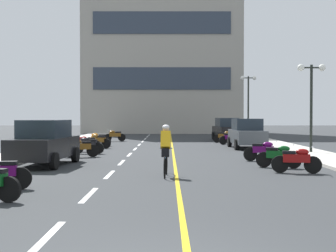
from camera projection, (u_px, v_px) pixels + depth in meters
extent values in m
plane|color=#2D3033|center=(169.00, 150.00, 26.42)|extent=(140.00, 140.00, 0.00)
cube|color=#B7B2A8|center=(57.00, 146.00, 29.43)|extent=(2.40, 72.00, 0.12)
cube|color=#B7B2A8|center=(281.00, 146.00, 29.41)|extent=(2.40, 72.00, 0.12)
cube|color=silver|center=(47.00, 237.00, 7.43)|extent=(0.14, 2.20, 0.01)
cube|color=silver|center=(90.00, 195.00, 11.43)|extent=(0.14, 2.20, 0.01)
cube|color=silver|center=(110.00, 174.00, 15.43)|extent=(0.14, 2.20, 0.01)
cube|color=silver|center=(122.00, 162.00, 19.43)|extent=(0.14, 2.20, 0.01)
cube|color=silver|center=(130.00, 155.00, 23.42)|extent=(0.14, 2.20, 0.01)
cube|color=silver|center=(136.00, 149.00, 27.42)|extent=(0.14, 2.20, 0.01)
cube|color=silver|center=(140.00, 145.00, 31.42)|extent=(0.14, 2.20, 0.01)
cube|color=silver|center=(143.00, 142.00, 35.42)|extent=(0.14, 2.20, 0.01)
cube|color=silver|center=(146.00, 139.00, 39.42)|extent=(0.14, 2.20, 0.01)
cube|color=silver|center=(148.00, 137.00, 43.42)|extent=(0.14, 2.20, 0.01)
cube|color=silver|center=(150.00, 135.00, 47.42)|extent=(0.14, 2.20, 0.01)
cube|color=silver|center=(151.00, 134.00, 51.42)|extent=(0.14, 2.20, 0.01)
cube|color=gold|center=(173.00, 147.00, 29.42)|extent=(0.12, 66.00, 0.01)
cube|color=#9E998E|center=(163.00, 48.00, 54.76)|extent=(18.02, 9.14, 20.37)
cube|color=#2D3847|center=(163.00, 78.00, 50.23)|extent=(15.14, 0.10, 2.44)
cube|color=#2D3847|center=(163.00, 23.00, 50.10)|extent=(15.14, 0.10, 2.44)
cylinder|color=black|center=(312.00, 108.00, 23.58)|extent=(0.14, 0.14, 4.50)
cylinder|color=black|center=(312.00, 68.00, 23.54)|extent=(1.10, 0.08, 0.08)
sphere|color=white|center=(302.00, 68.00, 23.54)|extent=(0.36, 0.36, 0.36)
sphere|color=white|center=(323.00, 68.00, 23.54)|extent=(0.36, 0.36, 0.36)
cylinder|color=black|center=(249.00, 106.00, 41.27)|extent=(0.14, 0.14, 5.45)
cylinder|color=black|center=(249.00, 78.00, 41.22)|extent=(1.10, 0.08, 0.08)
sphere|color=white|center=(243.00, 78.00, 41.22)|extent=(0.36, 0.36, 0.36)
sphere|color=white|center=(255.00, 78.00, 41.21)|extent=(0.36, 0.36, 0.36)
cylinder|color=black|center=(38.00, 154.00, 19.72)|extent=(0.27, 0.66, 0.64)
cylinder|color=black|center=(76.00, 155.00, 19.58)|extent=(0.27, 0.66, 0.64)
cylinder|color=black|center=(10.00, 161.00, 16.93)|extent=(0.27, 0.66, 0.64)
cylinder|color=black|center=(55.00, 161.00, 16.79)|extent=(0.27, 0.66, 0.64)
cube|color=black|center=(46.00, 148.00, 18.24)|extent=(2.02, 4.32, 0.80)
cube|color=#1E2833|center=(45.00, 129.00, 18.23)|extent=(1.73, 2.32, 0.70)
cylinder|color=black|center=(230.00, 142.00, 29.36)|extent=(0.23, 0.64, 0.64)
cylinder|color=black|center=(257.00, 142.00, 29.38)|extent=(0.23, 0.64, 0.64)
cylinder|color=black|center=(238.00, 145.00, 26.56)|extent=(0.23, 0.64, 0.64)
cylinder|color=black|center=(267.00, 145.00, 26.58)|extent=(0.23, 0.64, 0.64)
cube|color=#4C5156|center=(248.00, 137.00, 27.96)|extent=(1.77, 4.23, 0.80)
cube|color=#1E2833|center=(248.00, 124.00, 27.95)|extent=(1.59, 2.22, 0.70)
cylinder|color=black|center=(214.00, 136.00, 38.66)|extent=(0.27, 0.66, 0.64)
cylinder|color=black|center=(234.00, 136.00, 38.79)|extent=(0.27, 0.66, 0.64)
cylinder|color=black|center=(221.00, 137.00, 35.87)|extent=(0.27, 0.66, 0.64)
cylinder|color=black|center=(242.00, 137.00, 36.00)|extent=(0.27, 0.66, 0.64)
cube|color=black|center=(228.00, 131.00, 37.32)|extent=(2.02, 4.32, 0.80)
cube|color=#1E2833|center=(228.00, 122.00, 37.31)|extent=(1.73, 2.32, 0.70)
cylinder|color=black|center=(10.00, 189.00, 10.44)|extent=(0.61, 0.24, 0.60)
cylinder|color=black|center=(21.00, 178.00, 12.28)|extent=(0.61, 0.20, 0.60)
cube|color=#590C59|center=(0.00, 171.00, 12.19)|extent=(0.93, 0.42, 0.28)
cube|color=black|center=(10.00, 163.00, 12.22)|extent=(0.47, 0.31, 0.10)
cylinder|color=black|center=(314.00, 165.00, 15.67)|extent=(0.61, 0.21, 0.60)
cylinder|color=black|center=(281.00, 164.00, 15.88)|extent=(0.61, 0.21, 0.60)
cube|color=maroon|center=(297.00, 158.00, 15.77)|extent=(0.94, 0.45, 0.28)
ellipsoid|color=maroon|center=(303.00, 152.00, 15.73)|extent=(0.48, 0.32, 0.22)
cube|color=black|center=(290.00, 152.00, 15.82)|extent=(0.48, 0.32, 0.10)
cylinder|color=silver|center=(314.00, 147.00, 15.66)|extent=(0.14, 0.59, 0.03)
cylinder|color=black|center=(294.00, 161.00, 17.20)|extent=(0.60, 0.28, 0.60)
cylinder|color=black|center=(265.00, 160.00, 17.55)|extent=(0.60, 0.28, 0.60)
cube|color=#0C4C19|center=(279.00, 154.00, 17.37)|extent=(0.94, 0.55, 0.28)
ellipsoid|color=#0C4C19|center=(285.00, 149.00, 17.30)|extent=(0.49, 0.37, 0.22)
cube|color=black|center=(273.00, 149.00, 17.44)|extent=(0.49, 0.37, 0.10)
cylinder|color=silver|center=(294.00, 145.00, 17.19)|extent=(0.22, 0.58, 0.03)
cylinder|color=black|center=(277.00, 155.00, 19.86)|extent=(0.61, 0.19, 0.60)
cylinder|color=black|center=(251.00, 154.00, 20.03)|extent=(0.61, 0.19, 0.60)
cube|color=#590C59|center=(264.00, 149.00, 19.94)|extent=(0.93, 0.42, 0.28)
ellipsoid|color=#590C59|center=(269.00, 144.00, 19.90)|extent=(0.47, 0.31, 0.22)
cube|color=black|center=(258.00, 145.00, 19.98)|extent=(0.47, 0.31, 0.10)
cylinder|color=silver|center=(277.00, 141.00, 19.85)|extent=(0.12, 0.60, 0.03)
cylinder|color=black|center=(70.00, 151.00, 21.74)|extent=(0.60, 0.29, 0.60)
cylinder|color=black|center=(94.00, 151.00, 22.09)|extent=(0.60, 0.29, 0.60)
cube|color=brown|center=(82.00, 146.00, 21.91)|extent=(0.94, 0.56, 0.28)
ellipsoid|color=brown|center=(78.00, 142.00, 21.84)|extent=(0.49, 0.37, 0.22)
cube|color=black|center=(87.00, 142.00, 21.98)|extent=(0.49, 0.37, 0.10)
cylinder|color=silver|center=(70.00, 139.00, 21.72)|extent=(0.22, 0.58, 0.03)
cylinder|color=black|center=(79.00, 148.00, 23.96)|extent=(0.61, 0.18, 0.60)
cylinder|color=black|center=(99.00, 148.00, 23.80)|extent=(0.61, 0.18, 0.60)
cube|color=black|center=(89.00, 144.00, 23.88)|extent=(0.93, 0.40, 0.28)
ellipsoid|color=black|center=(85.00, 140.00, 23.90)|extent=(0.47, 0.30, 0.22)
cube|color=black|center=(93.00, 140.00, 23.84)|extent=(0.47, 0.30, 0.10)
cylinder|color=silver|center=(79.00, 137.00, 23.95)|extent=(0.11, 0.60, 0.03)
cylinder|color=black|center=(77.00, 146.00, 25.32)|extent=(0.61, 0.20, 0.60)
cylinder|color=black|center=(97.00, 146.00, 25.49)|extent=(0.61, 0.20, 0.60)
cube|color=maroon|center=(87.00, 142.00, 25.40)|extent=(0.93, 0.42, 0.28)
ellipsoid|color=maroon|center=(84.00, 138.00, 25.36)|extent=(0.47, 0.31, 0.22)
cube|color=black|center=(92.00, 139.00, 25.44)|extent=(0.47, 0.31, 0.10)
cylinder|color=silver|center=(77.00, 135.00, 25.30)|extent=(0.13, 0.60, 0.03)
cylinder|color=black|center=(91.00, 143.00, 28.24)|extent=(0.60, 0.29, 0.60)
cylinder|color=black|center=(107.00, 144.00, 27.87)|extent=(0.60, 0.29, 0.60)
cube|color=brown|center=(99.00, 140.00, 28.05)|extent=(0.94, 0.56, 0.28)
ellipsoid|color=brown|center=(96.00, 136.00, 28.11)|extent=(0.49, 0.37, 0.22)
cube|color=black|center=(103.00, 137.00, 27.96)|extent=(0.49, 0.37, 0.10)
cylinder|color=silver|center=(91.00, 133.00, 28.22)|extent=(0.23, 0.58, 0.03)
cylinder|color=black|center=(90.00, 142.00, 29.89)|extent=(0.61, 0.19, 0.60)
cylinder|color=black|center=(107.00, 142.00, 30.06)|extent=(0.61, 0.19, 0.60)
cube|color=orange|center=(99.00, 138.00, 29.97)|extent=(0.93, 0.42, 0.28)
ellipsoid|color=orange|center=(96.00, 135.00, 29.93)|extent=(0.47, 0.31, 0.22)
cube|color=black|center=(103.00, 135.00, 30.00)|extent=(0.47, 0.31, 0.10)
cylinder|color=silver|center=(90.00, 133.00, 29.88)|extent=(0.12, 0.60, 0.03)
cylinder|color=black|center=(239.00, 140.00, 31.86)|extent=(0.61, 0.24, 0.60)
cylinder|color=black|center=(224.00, 140.00, 31.60)|extent=(0.61, 0.24, 0.60)
cube|color=#590C59|center=(232.00, 137.00, 31.73)|extent=(0.94, 0.48, 0.28)
ellipsoid|color=#590C59|center=(234.00, 134.00, 31.77)|extent=(0.48, 0.34, 0.22)
cube|color=black|center=(228.00, 134.00, 31.66)|extent=(0.48, 0.34, 0.10)
cylinder|color=silver|center=(239.00, 131.00, 31.85)|extent=(0.17, 0.59, 0.03)
cylinder|color=black|center=(233.00, 139.00, 33.61)|extent=(0.61, 0.24, 0.60)
cylinder|color=black|center=(218.00, 139.00, 33.87)|extent=(0.61, 0.24, 0.60)
cube|color=brown|center=(225.00, 136.00, 33.74)|extent=(0.94, 0.48, 0.28)
ellipsoid|color=brown|center=(228.00, 133.00, 33.69)|extent=(0.48, 0.34, 0.22)
cube|color=black|center=(222.00, 133.00, 33.79)|extent=(0.48, 0.34, 0.10)
cylinder|color=silver|center=(233.00, 131.00, 33.60)|extent=(0.17, 0.59, 0.03)
cylinder|color=black|center=(109.00, 138.00, 35.41)|extent=(0.60, 0.28, 0.60)
cylinder|color=black|center=(123.00, 137.00, 35.75)|extent=(0.60, 0.28, 0.60)
cube|color=brown|center=(116.00, 135.00, 35.58)|extent=(0.94, 0.55, 0.28)
ellipsoid|color=brown|center=(113.00, 132.00, 35.51)|extent=(0.49, 0.37, 0.22)
cube|color=black|center=(119.00, 132.00, 35.65)|extent=(0.49, 0.37, 0.10)
cylinder|color=silver|center=(109.00, 130.00, 35.40)|extent=(0.22, 0.58, 0.03)
torus|color=black|center=(167.00, 164.00, 15.55)|extent=(0.08, 0.72, 0.72)
torus|color=black|center=(166.00, 168.00, 14.50)|extent=(0.08, 0.72, 0.72)
cylinder|color=blue|center=(166.00, 157.00, 15.00)|extent=(0.09, 0.95, 0.04)
cube|color=black|center=(166.00, 150.00, 14.84)|extent=(0.11, 0.20, 0.06)
cylinder|color=blue|center=(167.00, 148.00, 15.44)|extent=(0.42, 0.05, 0.03)
cube|color=black|center=(166.00, 152.00, 14.89)|extent=(0.26, 0.37, 0.28)
cube|color=yellow|center=(166.00, 140.00, 15.03)|extent=(0.34, 0.47, 0.61)
sphere|color=tan|center=(167.00, 129.00, 15.16)|extent=(0.20, 0.20, 0.20)
ellipsoid|color=white|center=(167.00, 127.00, 15.15)|extent=(0.24, 0.26, 0.16)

